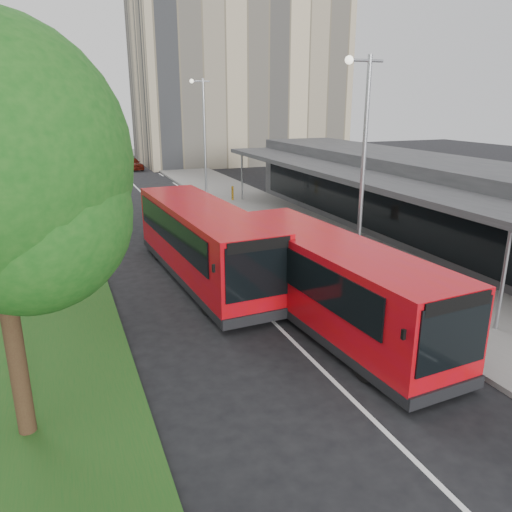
{
  "coord_description": "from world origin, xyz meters",
  "views": [
    {
      "loc": [
        -5.86,
        -13.0,
        6.69
      ],
      "look_at": [
        0.31,
        2.43,
        1.5
      ],
      "focal_mm": 35.0,
      "sensor_mm": 36.0,
      "label": 1
    }
  ],
  "objects_px": {
    "bollard": "(233,193)",
    "litter_bin": "(283,223)",
    "lamp_post_far": "(203,130)",
    "car_near": "(131,163)",
    "tree_mid": "(19,130)",
    "car_far": "(96,159)",
    "tree_far": "(30,121)",
    "bus_main": "(330,283)",
    "lamp_post_near": "(362,160)",
    "bus_second": "(203,242)"
  },
  "relations": [
    {
      "from": "bollard",
      "to": "tree_mid",
      "type": "bearing_deg",
      "value": -140.71
    },
    {
      "from": "lamp_post_near",
      "to": "bollard",
      "type": "relative_size",
      "value": 8.46
    },
    {
      "from": "bus_main",
      "to": "car_far",
      "type": "distance_m",
      "value": 44.97
    },
    {
      "from": "lamp_post_near",
      "to": "car_near",
      "type": "relative_size",
      "value": 2.15
    },
    {
      "from": "bus_main",
      "to": "bus_second",
      "type": "height_order",
      "value": "bus_second"
    },
    {
      "from": "bus_second",
      "to": "car_far",
      "type": "xyz_separation_m",
      "value": [
        -0.76,
        39.3,
        -0.84
      ]
    },
    {
      "from": "tree_mid",
      "to": "bollard",
      "type": "relative_size",
      "value": 9.15
    },
    {
      "from": "tree_mid",
      "to": "car_far",
      "type": "height_order",
      "value": "tree_mid"
    },
    {
      "from": "tree_far",
      "to": "lamp_post_far",
      "type": "distance_m",
      "value": 11.2
    },
    {
      "from": "car_near",
      "to": "car_far",
      "type": "bearing_deg",
      "value": 105.63
    },
    {
      "from": "tree_far",
      "to": "car_near",
      "type": "xyz_separation_m",
      "value": [
        8.29,
        17.63,
        -4.88
      ]
    },
    {
      "from": "tree_far",
      "to": "bus_main",
      "type": "height_order",
      "value": "tree_far"
    },
    {
      "from": "lamp_post_far",
      "to": "bus_second",
      "type": "bearing_deg",
      "value": -106.35
    },
    {
      "from": "car_near",
      "to": "car_far",
      "type": "distance_m",
      "value": 6.24
    },
    {
      "from": "bus_second",
      "to": "bollard",
      "type": "relative_size",
      "value": 10.9
    },
    {
      "from": "tree_far",
      "to": "bollard",
      "type": "height_order",
      "value": "tree_far"
    },
    {
      "from": "car_far",
      "to": "lamp_post_far",
      "type": "bearing_deg",
      "value": -95.62
    },
    {
      "from": "lamp_post_far",
      "to": "car_near",
      "type": "bearing_deg",
      "value": 99.66
    },
    {
      "from": "bus_second",
      "to": "litter_bin",
      "type": "height_order",
      "value": "bus_second"
    },
    {
      "from": "lamp_post_near",
      "to": "car_far",
      "type": "bearing_deg",
      "value": 97.8
    },
    {
      "from": "tree_mid",
      "to": "lamp_post_far",
      "type": "bearing_deg",
      "value": 49.32
    },
    {
      "from": "tree_far",
      "to": "bus_second",
      "type": "height_order",
      "value": "tree_far"
    },
    {
      "from": "bus_second",
      "to": "car_near",
      "type": "relative_size",
      "value": 2.77
    },
    {
      "from": "bus_main",
      "to": "litter_bin",
      "type": "distance_m",
      "value": 11.39
    },
    {
      "from": "bus_main",
      "to": "car_near",
      "type": "distance_m",
      "value": 39.36
    },
    {
      "from": "bus_main",
      "to": "bollard",
      "type": "xyz_separation_m",
      "value": [
        3.72,
        19.73,
        -0.78
      ]
    },
    {
      "from": "tree_far",
      "to": "lamp_post_near",
      "type": "xyz_separation_m",
      "value": [
        11.13,
        -19.05,
        -0.8
      ]
    },
    {
      "from": "lamp_post_far",
      "to": "bollard",
      "type": "bearing_deg",
      "value": -69.45
    },
    {
      "from": "bollard",
      "to": "litter_bin",
      "type": "bearing_deg",
      "value": -91.95
    },
    {
      "from": "bus_second",
      "to": "tree_far",
      "type": "bearing_deg",
      "value": 107.54
    },
    {
      "from": "tree_far",
      "to": "bus_main",
      "type": "distance_m",
      "value": 23.69
    },
    {
      "from": "tree_far",
      "to": "lamp_post_near",
      "type": "relative_size",
      "value": 1.07
    },
    {
      "from": "tree_far",
      "to": "bus_second",
      "type": "relative_size",
      "value": 0.83
    },
    {
      "from": "tree_mid",
      "to": "car_far",
      "type": "xyz_separation_m",
      "value": [
        5.35,
        35.13,
        -4.95
      ]
    },
    {
      "from": "tree_far",
      "to": "car_near",
      "type": "height_order",
      "value": "tree_far"
    },
    {
      "from": "car_near",
      "to": "car_far",
      "type": "relative_size",
      "value": 0.95
    },
    {
      "from": "bus_second",
      "to": "bollard",
      "type": "distance_m",
      "value": 15.47
    },
    {
      "from": "lamp_post_near",
      "to": "bollard",
      "type": "height_order",
      "value": "lamp_post_near"
    },
    {
      "from": "tree_far",
      "to": "car_near",
      "type": "distance_m",
      "value": 20.08
    },
    {
      "from": "lamp_post_near",
      "to": "bus_second",
      "type": "distance_m",
      "value": 6.63
    },
    {
      "from": "car_near",
      "to": "lamp_post_far",
      "type": "bearing_deg",
      "value": -92.82
    },
    {
      "from": "lamp_post_near",
      "to": "lamp_post_far",
      "type": "relative_size",
      "value": 1.0
    },
    {
      "from": "litter_bin",
      "to": "tree_far",
      "type": "bearing_deg",
      "value": 137.59
    },
    {
      "from": "bus_main",
      "to": "bus_second",
      "type": "bearing_deg",
      "value": 109.47
    },
    {
      "from": "lamp_post_near",
      "to": "car_near",
      "type": "bearing_deg",
      "value": 94.43
    },
    {
      "from": "lamp_post_far",
      "to": "bus_main",
      "type": "relative_size",
      "value": 0.82
    },
    {
      "from": "bus_main",
      "to": "car_far",
      "type": "bearing_deg",
      "value": 90.09
    },
    {
      "from": "lamp_post_near",
      "to": "bus_main",
      "type": "xyz_separation_m",
      "value": [
        -2.62,
        -2.67,
        -3.32
      ]
    },
    {
      "from": "lamp_post_far",
      "to": "litter_bin",
      "type": "height_order",
      "value": "lamp_post_far"
    },
    {
      "from": "lamp_post_far",
      "to": "car_near",
      "type": "relative_size",
      "value": 2.15
    }
  ]
}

